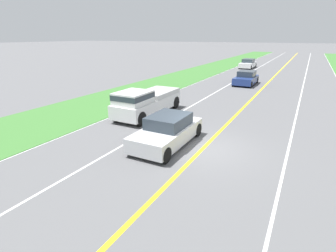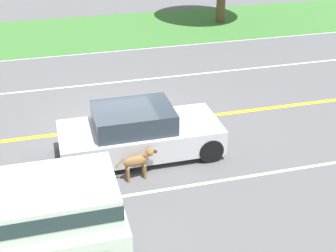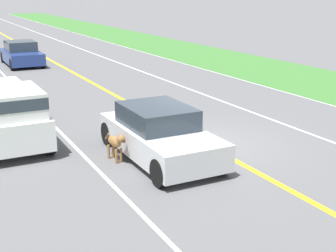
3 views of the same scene
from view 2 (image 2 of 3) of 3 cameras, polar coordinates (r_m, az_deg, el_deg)
ground_plane at (r=14.35m, az=-6.33°, el=-0.15°), size 400.00×400.00×0.00m
centre_divider_line at (r=14.35m, az=-6.33°, el=-0.14°), size 0.18×160.00×0.01m
lane_edge_line_left at (r=20.74m, az=-9.54°, el=8.76°), size 0.14×160.00×0.01m
lane_dash_same_dir at (r=11.42m, az=-3.42°, el=-8.21°), size 0.10×160.00×0.01m
lane_dash_oncoming at (r=17.49m, az=-8.22°, el=5.12°), size 0.10×160.00×0.01m
grass_verge_left at (r=23.59m, az=-10.40°, el=11.09°), size 6.00×160.00×0.03m
ego_car at (r=12.61m, az=-3.59°, el=-0.84°), size 1.91×4.32×1.42m
dog at (r=11.67m, az=-3.61°, el=-4.22°), size 0.30×1.10×0.83m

